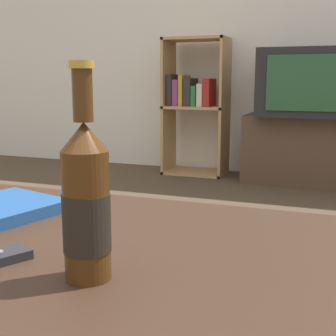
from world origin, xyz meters
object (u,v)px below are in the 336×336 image
object	(u,v)px
bookshelf	(194,102)
beer_bottle	(86,203)
tv_stand	(322,150)
television	(326,83)

from	to	relation	value
bookshelf	beer_bottle	size ratio (longest dim) A/B	3.52
tv_stand	bookshelf	size ratio (longest dim) A/B	1.04
tv_stand	beer_bottle	size ratio (longest dim) A/B	3.65
bookshelf	beer_bottle	bearing A→B (deg)	-75.44
tv_stand	bookshelf	world-z (taller)	bookshelf
tv_stand	television	distance (m)	0.46
bookshelf	beer_bottle	world-z (taller)	bookshelf
beer_bottle	television	bearing A→B (deg)	86.08
tv_stand	beer_bottle	xyz separation A→B (m)	(-0.19, -2.84, 0.32)
tv_stand	bookshelf	bearing A→B (deg)	176.56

